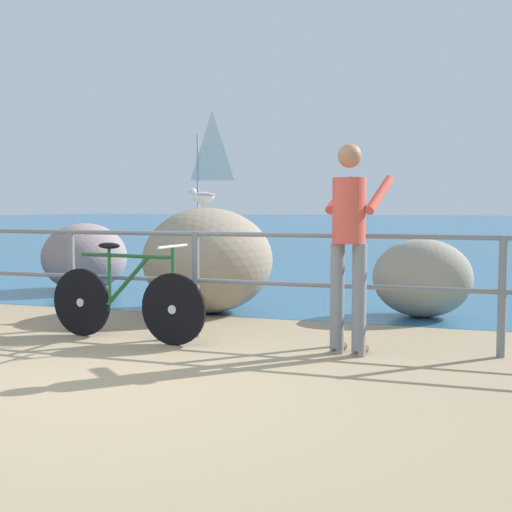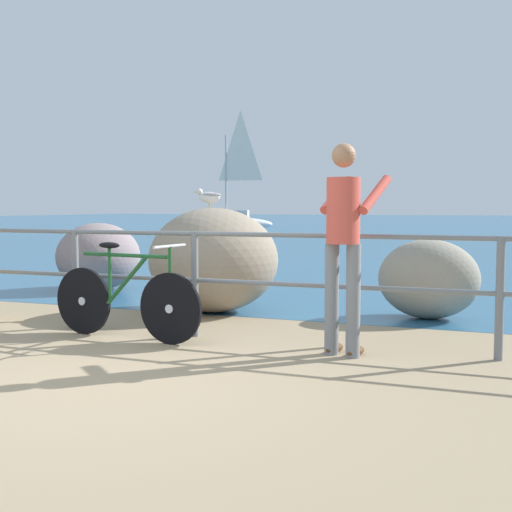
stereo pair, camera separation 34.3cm
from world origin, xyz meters
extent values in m
cube|color=#937F60|center=(0.00, 20.00, -0.05)|extent=(120.00, 120.00, 0.10)
cube|color=#285B7F|center=(0.00, 47.93, 0.00)|extent=(120.00, 90.00, 0.01)
cylinder|color=slate|center=(-1.38, 1.75, 0.51)|extent=(0.07, 0.07, 1.02)
cylinder|color=slate|center=(0.00, 1.75, 0.51)|extent=(0.07, 0.07, 1.02)
cylinder|color=slate|center=(1.38, 1.75, 0.51)|extent=(0.07, 0.07, 1.02)
cylinder|color=slate|center=(2.76, 1.75, 0.51)|extent=(0.07, 0.07, 1.02)
cylinder|color=slate|center=(0.00, 1.75, 1.00)|extent=(8.28, 0.04, 0.04)
cylinder|color=slate|center=(0.00, 1.75, 0.55)|extent=(8.28, 0.04, 0.04)
cylinder|color=black|center=(-1.08, 1.46, 0.33)|extent=(0.66, 0.11, 0.66)
cylinder|color=#B7BCC6|center=(-1.08, 1.46, 0.33)|extent=(0.09, 0.06, 0.08)
cylinder|color=black|center=(-0.05, 1.34, 0.33)|extent=(0.66, 0.11, 0.66)
cylinder|color=#B7BCC6|center=(-0.05, 1.34, 0.33)|extent=(0.09, 0.06, 0.08)
cylinder|color=#194C23|center=(-0.56, 1.40, 0.80)|extent=(0.99, 0.15, 0.04)
cylinder|color=#194C23|center=(-0.54, 1.40, 0.57)|extent=(0.50, 0.10, 0.50)
cylinder|color=#194C23|center=(-0.74, 1.42, 0.59)|extent=(0.03, 0.03, 0.53)
ellipsoid|color=black|center=(-0.74, 1.42, 0.89)|extent=(0.25, 0.13, 0.06)
cylinder|color=#194C23|center=(-0.05, 1.34, 0.62)|extent=(0.03, 0.03, 0.57)
cylinder|color=#B7BCC6|center=(-0.05, 1.34, 0.90)|extent=(0.08, 0.48, 0.03)
cylinder|color=slate|center=(1.43, 1.47, 0.47)|extent=(0.12, 0.12, 0.95)
ellipsoid|color=#513319|center=(1.44, 1.53, 0.04)|extent=(0.16, 0.28, 0.08)
cylinder|color=slate|center=(1.62, 1.43, 0.47)|extent=(0.12, 0.12, 0.95)
ellipsoid|color=#513319|center=(1.64, 1.48, 0.04)|extent=(0.16, 0.28, 0.08)
cylinder|color=#CC4C3F|center=(1.52, 1.45, 1.23)|extent=(0.28, 0.28, 0.55)
sphere|color=#9E7051|center=(1.52, 1.45, 1.68)|extent=(0.20, 0.20, 0.20)
cylinder|color=#CC4C3F|center=(1.41, 1.72, 1.36)|extent=(0.20, 0.52, 0.34)
cylinder|color=#CC4C3F|center=(1.76, 1.64, 1.36)|extent=(0.20, 0.52, 0.34)
ellipsoid|color=gray|center=(-0.45, 3.16, 0.62)|extent=(1.55, 1.51, 1.24)
ellipsoid|color=gray|center=(-2.93, 4.41, 0.51)|extent=(1.23, 1.30, 1.01)
ellipsoid|color=gray|center=(2.01, 3.59, 0.45)|extent=(1.12, 0.86, 0.89)
cylinder|color=gold|center=(-0.52, 3.21, 1.27)|extent=(0.01, 0.01, 0.06)
cylinder|color=gold|center=(-0.53, 3.25, 1.27)|extent=(0.01, 0.01, 0.06)
ellipsoid|color=white|center=(-0.53, 3.23, 1.37)|extent=(0.28, 0.18, 0.13)
ellipsoid|color=#9E9EA3|center=(-0.51, 3.23, 1.40)|extent=(0.26, 0.18, 0.06)
sphere|color=white|center=(-0.64, 3.19, 1.44)|extent=(0.08, 0.08, 0.08)
cone|color=gold|center=(-0.69, 3.18, 1.43)|extent=(0.05, 0.04, 0.02)
ellipsoid|color=white|center=(-10.38, 26.89, 0.36)|extent=(4.58, 2.32, 0.70)
cube|color=silver|center=(-10.09, 26.96, 0.89)|extent=(1.45, 1.09, 0.36)
cylinder|color=#B2B2B7|center=(-10.58, 26.84, 2.81)|extent=(0.10, 0.10, 4.20)
pyramid|color=white|center=(-9.85, 27.02, 4.38)|extent=(1.57, 0.44, 3.57)
camera|label=1|loc=(2.44, -3.95, 1.26)|focal=45.37mm
camera|label=2|loc=(2.76, -3.84, 1.26)|focal=45.37mm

